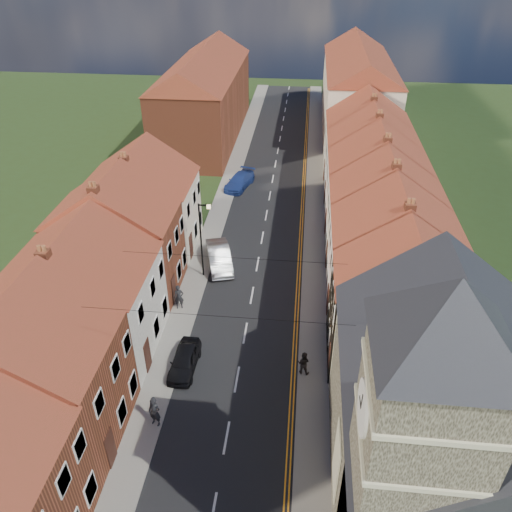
{
  "coord_description": "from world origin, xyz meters",
  "views": [
    {
      "loc": [
        3.19,
        -10.07,
        21.93
      ],
      "look_at": [
        0.31,
        17.84,
        3.5
      ],
      "focal_mm": 35.0,
      "sensor_mm": 36.0,
      "label": 1
    }
  ],
  "objects_px": {
    "pedestrian_left_b": "(179,297)",
    "lamppost": "(202,236)",
    "car_far": "(240,181)",
    "car_near": "(184,360)",
    "car_mid": "(219,257)",
    "church": "(449,421)",
    "pedestrian_right": "(303,363)",
    "pedestrian_left": "(155,412)"
  },
  "relations": [
    {
      "from": "church",
      "to": "car_near",
      "type": "height_order",
      "value": "church"
    },
    {
      "from": "pedestrian_right",
      "to": "lamppost",
      "type": "bearing_deg",
      "value": -37.36
    },
    {
      "from": "car_near",
      "to": "pedestrian_right",
      "type": "relative_size",
      "value": 2.39
    },
    {
      "from": "car_mid",
      "to": "pedestrian_left",
      "type": "bearing_deg",
      "value": -110.06
    },
    {
      "from": "church",
      "to": "pedestrian_right",
      "type": "distance_m",
      "value": 10.61
    },
    {
      "from": "car_near",
      "to": "car_far",
      "type": "height_order",
      "value": "car_far"
    },
    {
      "from": "pedestrian_right",
      "to": "pedestrian_left_b",
      "type": "height_order",
      "value": "pedestrian_left_b"
    },
    {
      "from": "lamppost",
      "to": "pedestrian_left",
      "type": "distance_m",
      "value": 13.82
    },
    {
      "from": "church",
      "to": "car_mid",
      "type": "distance_m",
      "value": 22.55
    },
    {
      "from": "car_near",
      "to": "lamppost",
      "type": "bearing_deg",
      "value": 95.18
    },
    {
      "from": "pedestrian_left",
      "to": "car_mid",
      "type": "bearing_deg",
      "value": 104.12
    },
    {
      "from": "lamppost",
      "to": "car_near",
      "type": "bearing_deg",
      "value": -86.28
    },
    {
      "from": "church",
      "to": "pedestrian_left",
      "type": "height_order",
      "value": "church"
    },
    {
      "from": "lamppost",
      "to": "church",
      "type": "bearing_deg",
      "value": -51.7
    },
    {
      "from": "car_mid",
      "to": "car_far",
      "type": "relative_size",
      "value": 1.02
    },
    {
      "from": "car_far",
      "to": "pedestrian_left",
      "type": "height_order",
      "value": "pedestrian_left"
    },
    {
      "from": "lamppost",
      "to": "car_near",
      "type": "height_order",
      "value": "lamppost"
    },
    {
      "from": "car_near",
      "to": "pedestrian_left",
      "type": "distance_m",
      "value": 4.24
    },
    {
      "from": "car_mid",
      "to": "pedestrian_right",
      "type": "height_order",
      "value": "pedestrian_right"
    },
    {
      "from": "car_far",
      "to": "pedestrian_left_b",
      "type": "bearing_deg",
      "value": -78.74
    },
    {
      "from": "church",
      "to": "lamppost",
      "type": "height_order",
      "value": "church"
    },
    {
      "from": "car_far",
      "to": "pedestrian_left_b",
      "type": "xyz_separation_m",
      "value": [
        -1.57,
        -19.66,
        0.35
      ]
    },
    {
      "from": "pedestrian_left",
      "to": "lamppost",
      "type": "bearing_deg",
      "value": 107.46
    },
    {
      "from": "car_mid",
      "to": "pedestrian_left",
      "type": "relative_size",
      "value": 2.52
    },
    {
      "from": "lamppost",
      "to": "car_far",
      "type": "xyz_separation_m",
      "value": [
        0.61,
        15.66,
        -2.86
      ]
    },
    {
      "from": "car_mid",
      "to": "pedestrian_left",
      "type": "height_order",
      "value": "pedestrian_left"
    },
    {
      "from": "car_mid",
      "to": "car_near",
      "type": "bearing_deg",
      "value": -108.22
    },
    {
      "from": "church",
      "to": "pedestrian_left_b",
      "type": "height_order",
      "value": "church"
    },
    {
      "from": "church",
      "to": "lamppost",
      "type": "distance_m",
      "value": 21.38
    },
    {
      "from": "car_mid",
      "to": "pedestrian_left_b",
      "type": "xyz_separation_m",
      "value": [
        -1.84,
        -5.53,
        0.24
      ]
    },
    {
      "from": "car_far",
      "to": "pedestrian_right",
      "type": "relative_size",
      "value": 3.03
    },
    {
      "from": "lamppost",
      "to": "car_near",
      "type": "relative_size",
      "value": 1.64
    },
    {
      "from": "car_near",
      "to": "car_far",
      "type": "distance_m",
      "value": 25.07
    },
    {
      "from": "car_far",
      "to": "car_near",
      "type": "bearing_deg",
      "value": -74.17
    },
    {
      "from": "car_far",
      "to": "pedestrian_right",
      "type": "xyz_separation_m",
      "value": [
        7.0,
        -24.8,
        0.21
      ]
    },
    {
      "from": "pedestrian_right",
      "to": "car_mid",
      "type": "bearing_deg",
      "value": -44.89
    },
    {
      "from": "pedestrian_left",
      "to": "pedestrian_left_b",
      "type": "xyz_separation_m",
      "value": [
        -0.98,
        9.59,
        -0.03
      ]
    },
    {
      "from": "pedestrian_left_b",
      "to": "lamppost",
      "type": "bearing_deg",
      "value": 62.23
    },
    {
      "from": "church",
      "to": "car_far",
      "type": "relative_size",
      "value": 3.26
    },
    {
      "from": "car_far",
      "to": "pedestrian_right",
      "type": "bearing_deg",
      "value": -58.42
    },
    {
      "from": "church",
      "to": "pedestrian_left",
      "type": "distance_m",
      "value": 14.34
    },
    {
      "from": "church",
      "to": "lamppost",
      "type": "bearing_deg",
      "value": 128.3
    }
  ]
}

